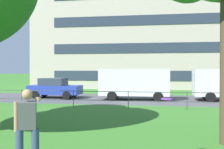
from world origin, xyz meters
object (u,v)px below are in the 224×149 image
object	(u,v)px
panel_van_far_right	(135,82)
car_blue_left	(55,88)
person_thrower	(27,128)
frisbee	(167,99)
apartment_building_background	(192,37)

from	to	relation	value
panel_van_far_right	car_blue_left	bearing A→B (deg)	176.74
person_thrower	car_blue_left	distance (m)	16.39
frisbee	car_blue_left	distance (m)	16.54
apartment_building_background	car_blue_left	bearing A→B (deg)	-127.14
car_blue_left	panel_van_far_right	distance (m)	6.29
panel_van_far_right	apartment_building_background	distance (m)	17.93
frisbee	apartment_building_background	size ratio (longest dim) A/B	0.01
frisbee	car_blue_left	bearing A→B (deg)	119.85
panel_van_far_right	frisbee	bearing A→B (deg)	-81.98
person_thrower	car_blue_left	bearing A→B (deg)	108.94
car_blue_left	apartment_building_background	distance (m)	20.65
car_blue_left	apartment_building_background	bearing A→B (deg)	52.86
person_thrower	panel_van_far_right	world-z (taller)	panel_van_far_right
frisbee	apartment_building_background	distance (m)	30.81
apartment_building_background	frisbee	bearing A→B (deg)	-97.15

